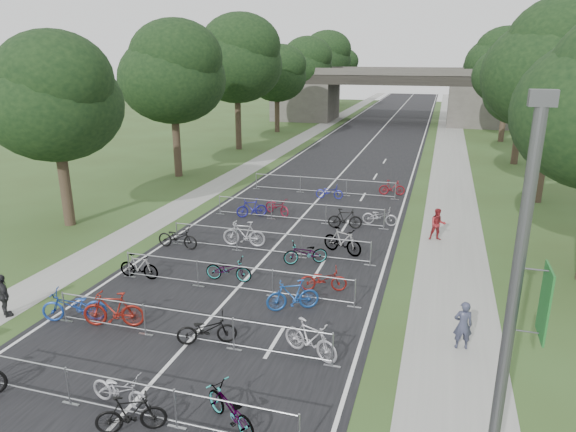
# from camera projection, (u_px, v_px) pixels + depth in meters

# --- Properties ---
(road) EXTENTS (11.00, 140.00, 0.01)m
(road) POSITION_uv_depth(u_px,v_px,m) (373.00, 139.00, 55.24)
(road) COLOR black
(road) RESTS_ON ground
(sidewalk_right) EXTENTS (3.00, 140.00, 0.01)m
(sidewalk_right) POSITION_uv_depth(u_px,v_px,m) (451.00, 142.00, 53.05)
(sidewalk_right) COLOR gray
(sidewalk_right) RESTS_ON ground
(sidewalk_left) EXTENTS (2.00, 140.00, 0.01)m
(sidewalk_left) POSITION_uv_depth(u_px,v_px,m) (306.00, 136.00, 57.30)
(sidewalk_left) COLOR gray
(sidewalk_left) RESTS_ON ground
(lane_markings) EXTENTS (0.12, 140.00, 0.00)m
(lane_markings) POSITION_uv_depth(u_px,v_px,m) (373.00, 139.00, 55.24)
(lane_markings) COLOR silver
(lane_markings) RESTS_ON ground
(overpass_bridge) EXTENTS (31.00, 8.00, 7.05)m
(overpass_bridge) POSITION_uv_depth(u_px,v_px,m) (390.00, 95.00, 67.89)
(overpass_bridge) COLOR #47443F
(overpass_bridge) RESTS_ON ground
(lamppost) EXTENTS (0.61, 0.65, 8.21)m
(lamppost) POSITION_uv_depth(u_px,v_px,m) (508.00, 354.00, 7.82)
(lamppost) COLOR #4C4C51
(lamppost) RESTS_ON ground
(tree_left_0) EXTENTS (6.72, 6.72, 10.25)m
(tree_left_0) POSITION_uv_depth(u_px,v_px,m) (55.00, 100.00, 25.29)
(tree_left_0) COLOR #33261C
(tree_left_0) RESTS_ON ground
(tree_left_1) EXTENTS (7.56, 7.56, 11.53)m
(tree_left_1) POSITION_uv_depth(u_px,v_px,m) (173.00, 75.00, 36.01)
(tree_left_1) COLOR #33261C
(tree_left_1) RESTS_ON ground
(tree_right_1) EXTENTS (8.18, 8.18, 12.47)m
(tree_right_1) POSITION_uv_depth(u_px,v_px,m) (559.00, 68.00, 29.11)
(tree_right_1) COLOR #33261C
(tree_right_1) RESTS_ON ground
(tree_left_2) EXTENTS (8.40, 8.40, 12.81)m
(tree_left_2) POSITION_uv_depth(u_px,v_px,m) (237.00, 61.00, 46.73)
(tree_left_2) COLOR #33261C
(tree_left_2) RESTS_ON ground
(tree_right_2) EXTENTS (6.16, 6.16, 9.39)m
(tree_right_2) POSITION_uv_depth(u_px,v_px,m) (525.00, 90.00, 40.66)
(tree_right_2) COLOR #33261C
(tree_right_2) RESTS_ON ground
(tree_left_3) EXTENTS (6.72, 6.72, 10.25)m
(tree_left_3) POSITION_uv_depth(u_px,v_px,m) (278.00, 75.00, 58.18)
(tree_left_3) COLOR #33261C
(tree_left_3) RESTS_ON ground
(tree_right_3) EXTENTS (7.17, 7.17, 10.93)m
(tree_right_3) POSITION_uv_depth(u_px,v_px,m) (510.00, 73.00, 51.33)
(tree_right_3) COLOR #33261C
(tree_right_3) RESTS_ON ground
(tree_left_4) EXTENTS (7.56, 7.56, 11.53)m
(tree_left_4) POSITION_uv_depth(u_px,v_px,m) (305.00, 65.00, 68.90)
(tree_left_4) COLOR #33261C
(tree_left_4) RESTS_ON ground
(tree_right_4) EXTENTS (8.18, 8.18, 12.47)m
(tree_right_4) POSITION_uv_depth(u_px,v_px,m) (500.00, 61.00, 62.00)
(tree_right_4) COLOR #33261C
(tree_right_4) RESTS_ON ground
(tree_left_5) EXTENTS (8.40, 8.40, 12.81)m
(tree_left_5) POSITION_uv_depth(u_px,v_px,m) (325.00, 58.00, 79.62)
(tree_left_5) COLOR #33261C
(tree_left_5) RESTS_ON ground
(tree_right_5) EXTENTS (6.16, 6.16, 9.39)m
(tree_right_5) POSITION_uv_depth(u_px,v_px,m) (491.00, 75.00, 73.55)
(tree_right_5) COLOR #33261C
(tree_right_5) RESTS_ON ground
(tree_left_6) EXTENTS (6.72, 6.72, 10.25)m
(tree_left_6) POSITION_uv_depth(u_px,v_px,m) (340.00, 68.00, 91.07)
(tree_left_6) COLOR #33261C
(tree_left_6) RESTS_ON ground
(tree_right_6) EXTENTS (7.17, 7.17, 10.93)m
(tree_right_6) POSITION_uv_depth(u_px,v_px,m) (486.00, 66.00, 84.22)
(tree_right_6) COLOR #33261C
(tree_right_6) RESTS_ON ground
(barrier_row_1) EXTENTS (9.70, 0.08, 1.10)m
(barrier_row_1) POSITION_uv_depth(u_px,v_px,m) (120.00, 397.00, 12.69)
(barrier_row_1) COLOR #909397
(barrier_row_1) RESTS_ON ground
(barrier_row_2) EXTENTS (9.70, 0.08, 1.10)m
(barrier_row_2) POSITION_uv_depth(u_px,v_px,m) (188.00, 327.00, 15.98)
(barrier_row_2) COLOR #909397
(barrier_row_2) RESTS_ON ground
(barrier_row_3) EXTENTS (9.70, 0.08, 1.10)m
(barrier_row_3) POSITION_uv_depth(u_px,v_px,m) (234.00, 278.00, 19.45)
(barrier_row_3) COLOR #909397
(barrier_row_3) RESTS_ON ground
(barrier_row_4) EXTENTS (9.70, 0.08, 1.10)m
(barrier_row_4) POSITION_uv_depth(u_px,v_px,m) (268.00, 243.00, 23.10)
(barrier_row_4) COLOR #909397
(barrier_row_4) RESTS_ON ground
(barrier_row_5) EXTENTS (9.70, 0.08, 1.10)m
(barrier_row_5) POSITION_uv_depth(u_px,v_px,m) (298.00, 212.00, 27.67)
(barrier_row_5) COLOR #909397
(barrier_row_5) RESTS_ON ground
(barrier_row_6) EXTENTS (9.70, 0.08, 1.10)m
(barrier_row_6) POSITION_uv_depth(u_px,v_px,m) (323.00, 186.00, 33.15)
(barrier_row_6) COLOR #909397
(barrier_row_6) RESTS_ON ground
(bike_5) EXTENTS (1.82, 0.82, 0.92)m
(bike_5) POSITION_uv_depth(u_px,v_px,m) (120.00, 390.00, 13.09)
(bike_5) COLOR #B1B1B9
(bike_5) RESTS_ON ground
(bike_6) EXTENTS (1.71, 1.16, 1.01)m
(bike_6) POSITION_uv_depth(u_px,v_px,m) (131.00, 414.00, 12.15)
(bike_6) COLOR black
(bike_6) RESTS_ON ground
(bike_7) EXTENTS (1.93, 1.55, 0.98)m
(bike_7) POSITION_uv_depth(u_px,v_px,m) (230.00, 409.00, 12.35)
(bike_7) COLOR #909397
(bike_7) RESTS_ON ground
(bike_8) EXTENTS (2.27, 1.43, 1.13)m
(bike_8) POSITION_uv_depth(u_px,v_px,m) (74.00, 306.00, 17.25)
(bike_8) COLOR #1C409C
(bike_8) RESTS_ON ground
(bike_9) EXTENTS (2.14, 1.07, 1.24)m
(bike_9) POSITION_uv_depth(u_px,v_px,m) (113.00, 310.00, 16.89)
(bike_9) COLOR maroon
(bike_9) RESTS_ON ground
(bike_10) EXTENTS (1.96, 1.35, 0.98)m
(bike_10) POSITION_uv_depth(u_px,v_px,m) (207.00, 330.00, 15.92)
(bike_10) COLOR black
(bike_10) RESTS_ON ground
(bike_11) EXTENTS (2.00, 1.26, 1.16)m
(bike_11) POSITION_uv_depth(u_px,v_px,m) (310.00, 339.00, 15.21)
(bike_11) COLOR #ADABB3
(bike_11) RESTS_ON ground
(bike_12) EXTENTS (1.72, 0.50, 1.03)m
(bike_12) POSITION_uv_depth(u_px,v_px,m) (139.00, 267.00, 20.60)
(bike_12) COLOR #909397
(bike_12) RESTS_ON ground
(bike_13) EXTENTS (1.93, 0.79, 0.99)m
(bike_13) POSITION_uv_depth(u_px,v_px,m) (229.00, 269.00, 20.38)
(bike_13) COLOR #909397
(bike_13) RESTS_ON ground
(bike_14) EXTENTS (1.93, 1.38, 1.14)m
(bike_14) POSITION_uv_depth(u_px,v_px,m) (293.00, 295.00, 18.00)
(bike_14) COLOR #1B4895
(bike_14) RESTS_ON ground
(bike_15) EXTENTS (1.90, 1.07, 0.94)m
(bike_15) POSITION_uv_depth(u_px,v_px,m) (323.00, 279.00, 19.51)
(bike_15) COLOR maroon
(bike_15) RESTS_ON ground
(bike_16) EXTENTS (2.02, 0.74, 1.05)m
(bike_16) POSITION_uv_depth(u_px,v_px,m) (178.00, 237.00, 23.85)
(bike_16) COLOR black
(bike_16) RESTS_ON ground
(bike_17) EXTENTS (2.10, 0.78, 1.23)m
(bike_17) POSITION_uv_depth(u_px,v_px,m) (244.00, 234.00, 24.05)
(bike_17) COLOR #A9A9B1
(bike_17) RESTS_ON ground
(bike_18) EXTENTS (2.02, 1.47, 1.01)m
(bike_18) POSITION_uv_depth(u_px,v_px,m) (306.00, 253.00, 22.02)
(bike_18) COLOR #909397
(bike_18) RESTS_ON ground
(bike_19) EXTENTS (2.08, 1.31, 1.21)m
(bike_19) POSITION_uv_depth(u_px,v_px,m) (342.00, 241.00, 23.15)
(bike_19) COLOR #909397
(bike_19) RESTS_ON ground
(bike_20) EXTENTS (1.72, 1.31, 1.03)m
(bike_20) POSITION_uv_depth(u_px,v_px,m) (252.00, 208.00, 28.45)
(bike_20) COLOR navy
(bike_20) RESTS_ON ground
(bike_21) EXTENTS (1.93, 1.47, 0.97)m
(bike_21) POSITION_uv_depth(u_px,v_px,m) (277.00, 206.00, 28.86)
(bike_21) COLOR maroon
(bike_21) RESTS_ON ground
(bike_22) EXTENTS (1.82, 0.80, 1.06)m
(bike_22) POSITION_uv_depth(u_px,v_px,m) (345.00, 219.00, 26.55)
(bike_22) COLOR black
(bike_22) RESTS_ON ground
(bike_23) EXTENTS (1.82, 0.64, 0.96)m
(bike_23) POSITION_uv_depth(u_px,v_px,m) (380.00, 216.00, 27.10)
(bike_23) COLOR #9F9FA6
(bike_23) RESTS_ON ground
(bike_26) EXTENTS (1.75, 0.75, 0.90)m
(bike_26) POSITION_uv_depth(u_px,v_px,m) (329.00, 192.00, 32.10)
(bike_26) COLOR #1B1E98
(bike_26) RESTS_ON ground
(bike_27) EXTENTS (1.70, 0.71, 0.99)m
(bike_27) POSITION_uv_depth(u_px,v_px,m) (392.00, 188.00, 32.90)
(bike_27) COLOR maroon
(bike_27) RESTS_ON ground
(pedestrian_a) EXTENTS (0.63, 0.48, 1.57)m
(pedestrian_a) POSITION_uv_depth(u_px,v_px,m) (463.00, 325.00, 15.58)
(pedestrian_a) COLOR #303348
(pedestrian_a) RESTS_ON ground
(pedestrian_b) EXTENTS (0.89, 0.76, 1.58)m
(pedestrian_b) POSITION_uv_depth(u_px,v_px,m) (438.00, 225.00, 24.81)
(pedestrian_b) COLOR maroon
(pedestrian_b) RESTS_ON ground
(pedestrian_c) EXTENTS (0.96, 0.80, 1.54)m
(pedestrian_c) POSITION_uv_depth(u_px,v_px,m) (4.00, 296.00, 17.51)
(pedestrian_c) COLOR black
(pedestrian_c) RESTS_ON ground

